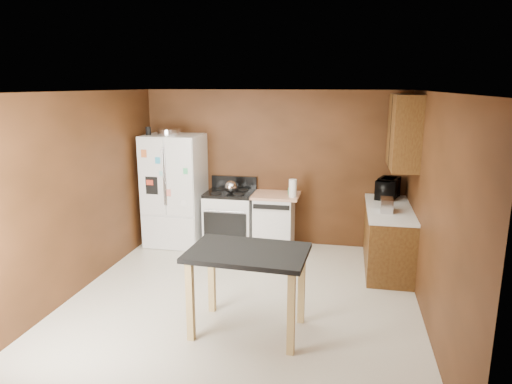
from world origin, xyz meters
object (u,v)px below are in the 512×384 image
(dishwasher, at_px, (274,221))
(paper_towel, at_px, (293,188))
(gas_range, at_px, (230,218))
(kettle, at_px, (231,187))
(roasting_pan, at_px, (169,132))
(toaster, at_px, (387,205))
(pen_cup, at_px, (148,131))
(microwave, at_px, (388,189))
(island, at_px, (248,263))
(refrigerator, at_px, (175,190))
(green_canister, at_px, (291,191))

(dishwasher, bearing_deg, paper_towel, -23.59)
(gas_range, bearing_deg, kettle, -63.86)
(roasting_pan, xyz_separation_m, toaster, (3.33, -0.65, -0.85))
(dishwasher, bearing_deg, pen_cup, -175.65)
(microwave, xyz_separation_m, island, (-1.59, -2.65, -0.27))
(toaster, height_order, refrigerator, refrigerator)
(gas_range, relative_size, island, 0.87)
(paper_towel, relative_size, microwave, 0.56)
(pen_cup, relative_size, island, 0.10)
(gas_range, bearing_deg, pen_cup, -174.31)
(toaster, relative_size, gas_range, 0.24)
(roasting_pan, height_order, dishwasher, roasting_pan)
(toaster, distance_m, dishwasher, 1.89)
(green_canister, distance_m, refrigerator, 1.89)
(pen_cup, distance_m, kettle, 1.58)
(gas_range, relative_size, dishwasher, 1.24)
(roasting_pan, distance_m, island, 3.27)
(paper_towel, distance_m, island, 2.47)
(dishwasher, bearing_deg, island, -86.96)
(kettle, distance_m, dishwasher, 0.88)
(paper_towel, bearing_deg, kettle, 177.74)
(pen_cup, xyz_separation_m, microwave, (3.73, 0.21, -0.83))
(island, bearing_deg, dishwasher, 93.04)
(pen_cup, distance_m, dishwasher, 2.46)
(kettle, bearing_deg, refrigerator, 179.48)
(roasting_pan, relative_size, gas_range, 0.34)
(toaster, height_order, gas_range, gas_range)
(paper_towel, bearing_deg, toaster, -24.43)
(refrigerator, distance_m, gas_range, 1.01)
(toaster, distance_m, refrigerator, 3.35)
(roasting_pan, height_order, refrigerator, roasting_pan)
(toaster, distance_m, island, 2.40)
(roasting_pan, bearing_deg, gas_range, 4.22)
(kettle, bearing_deg, toaster, -15.57)
(dishwasher, bearing_deg, microwave, 1.99)
(green_canister, xyz_separation_m, gas_range, (-0.98, -0.05, -0.48))
(refrigerator, bearing_deg, green_canister, 3.49)
(microwave, distance_m, dishwasher, 1.82)
(refrigerator, bearing_deg, gas_range, 3.81)
(green_canister, xyz_separation_m, microwave, (1.47, 0.03, 0.10))
(toaster, xyz_separation_m, gas_range, (-2.37, 0.72, -0.53))
(microwave, bearing_deg, kettle, 112.59)
(toaster, height_order, dishwasher, toaster)
(island, bearing_deg, toaster, 50.53)
(refrigerator, bearing_deg, kettle, -0.52)
(gas_range, bearing_deg, island, -71.50)
(green_canister, distance_m, dishwasher, 0.55)
(paper_towel, distance_m, gas_range, 1.17)
(roasting_pan, height_order, microwave, roasting_pan)
(toaster, bearing_deg, microwave, 86.59)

